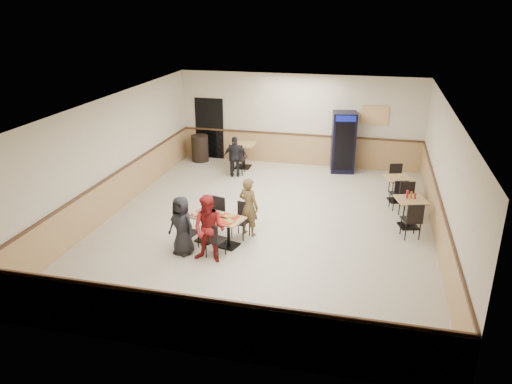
% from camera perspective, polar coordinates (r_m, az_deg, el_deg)
% --- Properties ---
extents(ground, '(10.00, 10.00, 0.00)m').
position_cam_1_polar(ground, '(12.38, 1.18, -3.70)').
color(ground, beige).
rests_on(ground, ground).
extents(room_shell, '(10.00, 10.00, 10.00)m').
position_cam_1_polar(room_shell, '(14.31, 10.36, 1.94)').
color(room_shell, silver).
rests_on(room_shell, ground).
extents(main_table, '(1.36, 0.92, 0.67)m').
position_cam_1_polar(main_table, '(11.29, -4.51, -3.84)').
color(main_table, black).
rests_on(main_table, ground).
extents(main_chairs, '(1.44, 1.69, 0.84)m').
position_cam_1_polar(main_chairs, '(11.32, -4.69, -3.89)').
color(main_chairs, black).
rests_on(main_chairs, ground).
extents(diner_woman_left, '(0.75, 0.62, 1.32)m').
position_cam_1_polar(diner_woman_left, '(10.86, -8.48, -3.82)').
color(diner_woman_left, black).
rests_on(diner_woman_left, ground).
extents(diner_woman_right, '(0.76, 0.61, 1.48)m').
position_cam_1_polar(diner_woman_right, '(10.44, -5.37, -4.25)').
color(diner_woman_right, maroon).
rests_on(diner_woman_right, ground).
extents(diner_man_opposite, '(0.60, 0.50, 1.41)m').
position_cam_1_polar(diner_man_opposite, '(11.58, -0.86, -1.69)').
color(diner_man_opposite, brown).
rests_on(diner_man_opposite, ground).
extents(lone_diner, '(0.80, 0.48, 1.28)m').
position_cam_1_polar(lone_diner, '(15.51, -2.38, 4.04)').
color(lone_diner, black).
rests_on(lone_diner, ground).
extents(tabletop_clutter, '(1.12, 0.65, 0.12)m').
position_cam_1_polar(tabletop_clutter, '(11.15, -4.64, -2.82)').
color(tabletop_clutter, '#B0210B').
rests_on(tabletop_clutter, main_table).
extents(side_table_near, '(0.85, 0.85, 0.73)m').
position_cam_1_polar(side_table_near, '(12.61, 17.21, -1.82)').
color(side_table_near, black).
rests_on(side_table_near, ground).
extents(side_table_near_chair_south, '(0.53, 0.53, 0.92)m').
position_cam_1_polar(side_table_near_chair_south, '(12.09, 17.32, -2.97)').
color(side_table_near_chair_south, black).
rests_on(side_table_near_chair_south, ground).
extents(side_table_near_chair_north, '(0.53, 0.53, 0.92)m').
position_cam_1_polar(side_table_near_chair_north, '(13.16, 17.08, -0.95)').
color(side_table_near_chair_north, black).
rests_on(side_table_near_chair_north, ground).
extents(side_table_far, '(0.81, 0.81, 0.69)m').
position_cam_1_polar(side_table_far, '(14.15, 15.89, 0.73)').
color(side_table_far, black).
rests_on(side_table_far, ground).
extents(side_table_far_chair_south, '(0.51, 0.51, 0.87)m').
position_cam_1_polar(side_table_far_chair_south, '(13.64, 15.94, -0.14)').
color(side_table_far_chair_south, black).
rests_on(side_table_far_chair_south, ground).
extents(side_table_far_chair_north, '(0.51, 0.51, 0.87)m').
position_cam_1_polar(side_table_far_chair_north, '(14.68, 15.83, 1.38)').
color(side_table_far_chair_north, black).
rests_on(side_table_far_chair_north, ground).
extents(condiment_caddy, '(0.23, 0.06, 0.20)m').
position_cam_1_polar(condiment_caddy, '(12.54, 17.22, -0.32)').
color(condiment_caddy, red).
rests_on(condiment_caddy, side_table_near).
extents(back_table, '(0.78, 0.78, 0.81)m').
position_cam_1_polar(back_table, '(16.39, -1.50, 4.63)').
color(back_table, black).
rests_on(back_table, ground).
extents(back_table_chair_lone, '(0.49, 0.49, 1.03)m').
position_cam_1_polar(back_table_chair_lone, '(15.80, -2.11, 3.89)').
color(back_table_chair_lone, black).
rests_on(back_table_chair_lone, ground).
extents(pepsi_cooler, '(0.83, 0.83, 1.93)m').
position_cam_1_polar(pepsi_cooler, '(16.16, 9.95, 5.64)').
color(pepsi_cooler, black).
rests_on(pepsi_cooler, ground).
extents(trash_bin, '(0.57, 0.57, 0.90)m').
position_cam_1_polar(trash_bin, '(17.21, -6.42, 4.99)').
color(trash_bin, black).
rests_on(trash_bin, ground).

